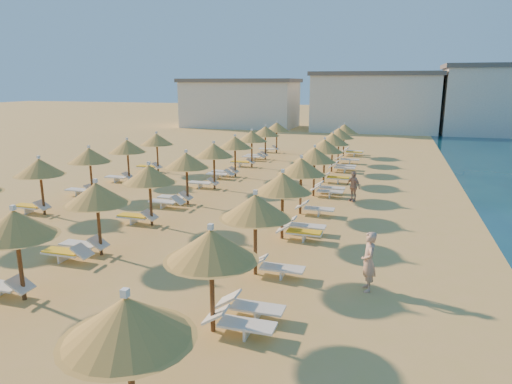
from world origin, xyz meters
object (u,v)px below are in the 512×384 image
(parasol_row_east, at_px, (301,167))
(parasol_row_west, at_px, (186,161))
(beachgoer_a, at_px, (369,262))
(beachgoer_c, at_px, (353,186))

(parasol_row_east, distance_m, parasol_row_west, 5.80)
(beachgoer_a, distance_m, beachgoer_c, 10.64)
(beachgoer_a, bearing_deg, parasol_row_east, -167.87)
(parasol_row_east, xyz_separation_m, parasol_row_west, (-5.80, 0.00, 0.00))
(beachgoer_c, bearing_deg, beachgoer_a, -40.01)
(parasol_row_west, xyz_separation_m, beachgoer_a, (9.34, -7.41, -1.31))
(parasol_row_east, height_order, parasol_row_west, same)
(parasol_row_east, bearing_deg, parasol_row_west, 180.00)
(parasol_row_west, relative_size, beachgoer_c, 24.32)
(parasol_row_west, height_order, beachgoer_a, parasol_row_west)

